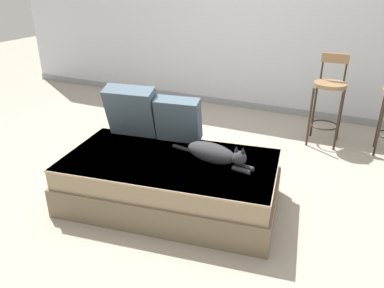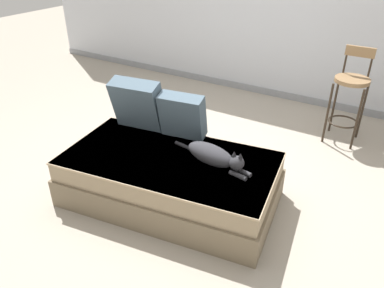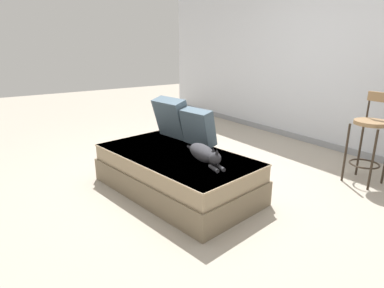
{
  "view_description": "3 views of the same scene",
  "coord_description": "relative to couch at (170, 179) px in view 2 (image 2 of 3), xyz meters",
  "views": [
    {
      "loc": [
        1.27,
        -2.71,
        1.75
      ],
      "look_at": [
        0.15,
        -0.3,
        0.53
      ],
      "focal_mm": 35.0,
      "sensor_mm": 36.0,
      "label": 1
    },
    {
      "loc": [
        1.46,
        -2.44,
        1.97
      ],
      "look_at": [
        0.15,
        -0.3,
        0.53
      ],
      "focal_mm": 35.0,
      "sensor_mm": 36.0,
      "label": 2
    },
    {
      "loc": [
        2.59,
        -1.99,
        1.45
      ],
      "look_at": [
        0.15,
        -0.3,
        0.53
      ],
      "focal_mm": 30.0,
      "sensor_mm": 36.0,
      "label": 3
    }
  ],
  "objects": [
    {
      "name": "wall_baseboard_trim",
      "position": [
        0.0,
        2.6,
        -0.16
      ],
      "size": [
        8.0,
        0.02,
        0.09
      ],
      "primitive_type": "cube",
      "color": "gray",
      "rests_on": "ground"
    },
    {
      "name": "throw_pillow_corner",
      "position": [
        -0.51,
        0.28,
        0.44
      ],
      "size": [
        0.48,
        0.34,
        0.47
      ],
      "color": "#4C6070",
      "rests_on": "couch"
    },
    {
      "name": "couch",
      "position": [
        0.0,
        0.0,
        0.0
      ],
      "size": [
        1.82,
        1.15,
        0.41
      ],
      "color": "#766750",
      "rests_on": "ground"
    },
    {
      "name": "throw_pillow_middle",
      "position": [
        -0.09,
        0.35,
        0.4
      ],
      "size": [
        0.41,
        0.27,
        0.4
      ],
      "color": "#4C6070",
      "rests_on": "couch"
    },
    {
      "name": "bar_stool_near_window",
      "position": [
        0.97,
        1.82,
        0.34
      ],
      "size": [
        0.34,
        0.34,
        0.98
      ],
      "color": "#2D2319",
      "rests_on": "ground"
    },
    {
      "name": "cat",
      "position": [
        0.34,
        0.1,
        0.28
      ],
      "size": [
        0.74,
        0.24,
        0.19
      ],
      "color": "#333338",
      "rests_on": "couch"
    },
    {
      "name": "ground_plane",
      "position": [
        0.0,
        0.4,
        -0.21
      ],
      "size": [
        16.0,
        16.0,
        0.0
      ],
      "primitive_type": "plane",
      "color": "#A89E8E",
      "rests_on": "ground"
    }
  ]
}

